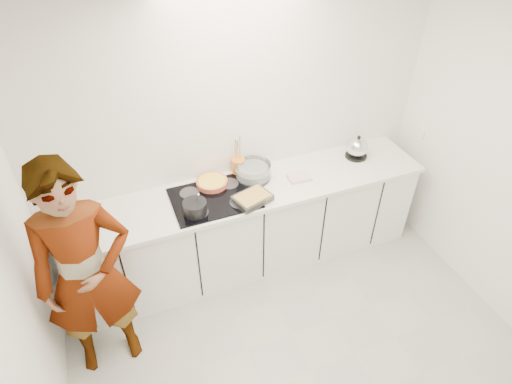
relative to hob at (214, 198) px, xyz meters
name	(u,v)px	position (x,y,z in m)	size (l,w,h in m)	color
floor	(310,370)	(0.35, -1.26, -0.92)	(3.60, 3.20, 0.00)	#A8A8A5
ceiling	(360,43)	(0.35, -1.26, 1.68)	(3.60, 3.20, 0.00)	white
wall_back	(238,132)	(0.35, 0.34, 0.38)	(3.60, 0.00, 2.60)	white
wall_left	(0,359)	(-1.45, -1.26, 0.38)	(0.00, 3.20, 2.60)	white
base_cabinets	(252,228)	(0.35, 0.02, -0.48)	(3.20, 0.58, 0.87)	white
countertop	(252,190)	(0.35, 0.02, -0.03)	(3.24, 0.64, 0.04)	white
hob	(214,198)	(0.00, 0.00, 0.00)	(0.72, 0.54, 0.01)	black
tart_dish	(212,182)	(0.04, 0.18, 0.03)	(0.31, 0.31, 0.05)	#CA5A3E
saucepan	(195,208)	(-0.20, -0.13, 0.06)	(0.25, 0.25, 0.19)	black
baking_dish	(252,198)	(0.29, -0.16, 0.04)	(0.35, 0.30, 0.06)	silver
mixing_bowl	(253,172)	(0.42, 0.16, 0.06)	(0.34, 0.34, 0.15)	silver
tea_towel	(299,177)	(0.80, -0.01, 0.01)	(0.20, 0.14, 0.03)	white
kettle	(357,148)	(1.47, 0.11, 0.09)	(0.23, 0.23, 0.24)	black
utensil_crock	(238,166)	(0.32, 0.28, 0.07)	(0.12, 0.12, 0.15)	orange
cook	(87,276)	(-1.07, -0.51, 0.02)	(0.68, 0.45, 1.87)	white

